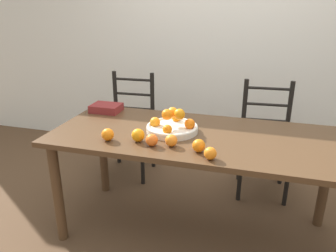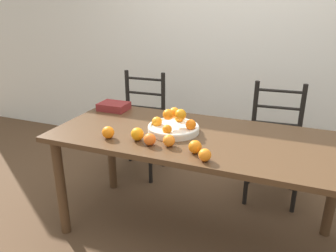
# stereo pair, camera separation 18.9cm
# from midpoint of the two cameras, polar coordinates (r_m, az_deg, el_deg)

# --- Properties ---
(ground_plane) EXTENTS (12.00, 12.00, 0.00)m
(ground_plane) POSITION_cam_midpoint_polar(r_m,az_deg,el_deg) (2.56, 2.37, -17.80)
(ground_plane) COLOR brown
(wall_back) EXTENTS (8.00, 0.06, 2.60)m
(wall_back) POSITION_cam_midpoint_polar(r_m,az_deg,el_deg) (3.48, 8.85, 15.59)
(wall_back) COLOR silver
(wall_back) RESTS_ON ground_plane
(dining_table) EXTENTS (1.94, 0.84, 0.78)m
(dining_table) POSITION_cam_midpoint_polar(r_m,az_deg,el_deg) (2.20, 2.63, -3.81)
(dining_table) COLOR #4C331E
(dining_table) RESTS_ON ground_plane
(fruit_bowl) EXTENTS (0.35, 0.35, 0.17)m
(fruit_bowl) POSITION_cam_midpoint_polar(r_m,az_deg,el_deg) (2.20, -1.69, 0.04)
(fruit_bowl) COLOR silver
(fruit_bowl) RESTS_ON dining_table
(orange_loose_0) EXTENTS (0.08, 0.08, 0.08)m
(orange_loose_0) POSITION_cam_midpoint_polar(r_m,az_deg,el_deg) (1.99, -5.56, -2.49)
(orange_loose_0) COLOR orange
(orange_loose_0) RESTS_ON dining_table
(orange_loose_1) EXTENTS (0.07, 0.07, 0.07)m
(orange_loose_1) POSITION_cam_midpoint_polar(r_m,az_deg,el_deg) (1.97, -2.17, -2.59)
(orange_loose_1) COLOR orange
(orange_loose_1) RESTS_ON dining_table
(orange_loose_2) EXTENTS (0.08, 0.08, 0.08)m
(orange_loose_2) POSITION_cam_midpoint_polar(r_m,az_deg,el_deg) (1.90, 2.55, -3.50)
(orange_loose_2) COLOR orange
(orange_loose_2) RESTS_ON dining_table
(orange_loose_3) EXTENTS (0.08, 0.08, 0.08)m
(orange_loose_3) POSITION_cam_midpoint_polar(r_m,az_deg,el_deg) (2.11, -13.00, -1.51)
(orange_loose_3) COLOR orange
(orange_loose_3) RESTS_ON dining_table
(orange_loose_4) EXTENTS (0.07, 0.07, 0.07)m
(orange_loose_4) POSITION_cam_midpoint_polar(r_m,az_deg,el_deg) (1.82, 4.42, -4.83)
(orange_loose_4) COLOR orange
(orange_loose_4) RESTS_ON dining_table
(orange_loose_5) EXTENTS (0.08, 0.08, 0.08)m
(orange_loose_5) POSITION_cam_midpoint_polar(r_m,az_deg,el_deg) (2.06, -7.86, -1.65)
(orange_loose_5) COLOR orange
(orange_loose_5) RESTS_ON dining_table
(chair_left) EXTENTS (0.44, 0.42, 0.98)m
(chair_left) POSITION_cam_midpoint_polar(r_m,az_deg,el_deg) (3.19, -8.34, -0.16)
(chair_left) COLOR black
(chair_left) RESTS_ON ground_plane
(chair_right) EXTENTS (0.45, 0.43, 0.98)m
(chair_right) POSITION_cam_midpoint_polar(r_m,az_deg,el_deg) (2.92, 14.72, -2.59)
(chair_right) COLOR black
(chair_right) RESTS_ON ground_plane
(book_stack) EXTENTS (0.23, 0.17, 0.06)m
(book_stack) POSITION_cam_midpoint_polar(r_m,az_deg,el_deg) (2.68, -12.71, 3.04)
(book_stack) COLOR maroon
(book_stack) RESTS_ON dining_table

